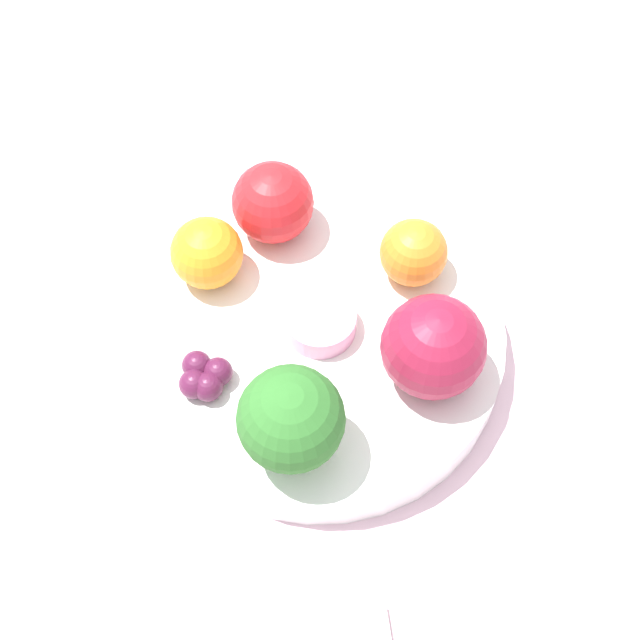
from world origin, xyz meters
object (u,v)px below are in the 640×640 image
broccoli (291,420)px  apple_red (433,347)px  grape_cluster (204,377)px  small_cup (329,323)px  bowl (320,340)px  apple_green (273,203)px  orange_back (414,253)px  orange_front (207,253)px

broccoli → apple_red: (0.00, -0.09, -0.01)m
grape_cluster → small_cup: grape_cluster is taller
bowl → small_cup: small_cup is taller
apple_green → small_cup: (-0.09, 0.01, -0.02)m
orange_back → small_cup: orange_back is taller
apple_red → small_cup: bearing=33.5°
small_cup → bowl: bearing=51.0°
apple_green → orange_front: (-0.01, 0.05, -0.00)m
apple_red → apple_green: 0.14m
bowl → orange_front: bearing=29.7°
broccoli → apple_green: (0.14, -0.07, -0.01)m
broccoli → orange_back: bearing=-61.6°
apple_red → orange_front: bearing=32.1°
apple_red → bowl: bearing=34.9°
orange_front → grape_cluster: bearing=151.2°
apple_green → orange_front: size_ratio=1.16×
broccoli → grape_cluster: (0.06, 0.03, -0.03)m
small_cup → broccoli: bearing=134.5°
broccoli → orange_back: (0.07, -0.13, -0.02)m
broccoli → small_cup: bearing=-45.5°
apple_red → orange_front: size_ratio=1.35×
apple_red → broccoli: bearing=91.0°
bowl → apple_red: size_ratio=3.75×
apple_red → orange_front: (0.13, 0.08, -0.01)m
bowl → small_cup: size_ratio=5.16×
bowl → apple_green: apple_green is taller
bowl → orange_back: 0.08m
bowl → broccoli: bearing=138.6°
apple_red → small_cup: 0.07m
orange_back → small_cup: 0.07m
bowl → small_cup: 0.02m
broccoli → orange_front: broccoli is taller
bowl → orange_front: (0.07, 0.04, 0.04)m
bowl → orange_back: orange_back is taller
bowl → orange_front: size_ratio=5.06×
apple_green → bowl: bearing=171.1°
orange_back → apple_green: bearing=38.0°
apple_red → orange_back: apple_red is taller
grape_cluster → small_cup: (-0.01, -0.08, -0.00)m
apple_green → small_cup: apple_green is taller
orange_back → small_cup: size_ratio=0.96×
broccoli → apple_red: 0.09m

